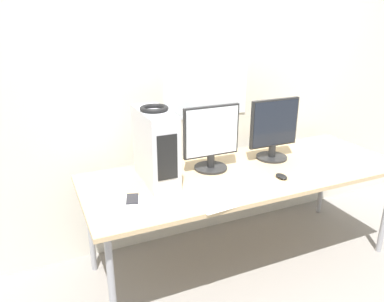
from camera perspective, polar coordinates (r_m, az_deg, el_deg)
name	(u,v)px	position (r m, az deg, el deg)	size (l,w,h in m)	color
ground_plane	(275,295)	(2.71, 12.47, -20.67)	(14.00, 14.00, 0.00)	gray
wall_back	(212,70)	(2.91, 3.09, 12.25)	(8.00, 0.07, 2.70)	beige
desk	(246,176)	(2.63, 8.26, -3.86)	(2.24, 0.84, 0.73)	tan
pc_tower	(155,146)	(2.38, -5.60, 0.72)	(0.18, 0.44, 0.46)	silver
headphones	(154,108)	(2.31, -5.81, 6.48)	(0.18, 0.18, 0.03)	black
monitor_main	(211,138)	(2.55, 2.96, 1.94)	(0.40, 0.23, 0.45)	black
monitor_right_near	(274,130)	(2.80, 12.36, 3.19)	(0.39, 0.23, 0.45)	black
keyboard	(242,185)	(2.38, 7.58, -5.14)	(0.48, 0.14, 0.02)	silver
mouse	(281,176)	(2.54, 13.48, -3.77)	(0.06, 0.10, 0.02)	black
cell_phone	(132,199)	(2.23, -9.07, -7.22)	(0.10, 0.14, 0.01)	#232328
paper_sheet_left	(130,207)	(2.15, -9.50, -8.41)	(0.31, 0.36, 0.00)	white
paper_sheet_front	(210,200)	(2.20, 2.76, -7.43)	(0.24, 0.31, 0.00)	white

